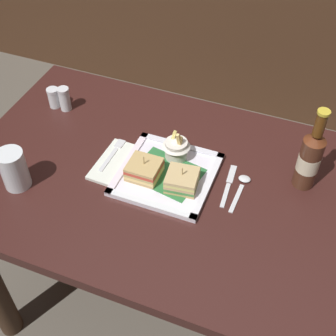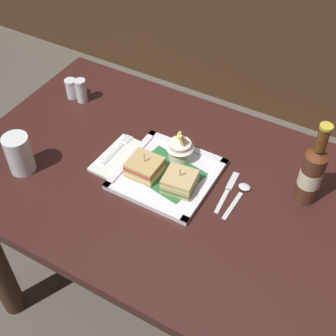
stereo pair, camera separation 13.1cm
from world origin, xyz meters
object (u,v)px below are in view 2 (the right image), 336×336
Objects in this scene: water_glass at (20,156)px; fork at (119,147)px; fries_cup at (180,147)px; sandwich_half_right at (180,182)px; beer_bottle at (312,173)px; spoon at (241,192)px; dining_table at (169,213)px; salt_shaker at (72,90)px; sandwich_half_left at (145,167)px; knife at (228,190)px; square_plate at (167,174)px; pepper_shaker at (81,92)px.

fork is at bearing 45.63° from water_glass.
fries_cup is 0.46m from water_glass.
beer_bottle reaches higher than sandwich_half_right.
dining_table is at bearing -164.63° from spoon.
beer_bottle is 3.78× the size of salt_shaker.
sandwich_half_left is 0.12m from fries_cup.
beer_bottle is (0.43, 0.14, 0.07)m from sandwich_half_left.
square_plate is at bearing -168.17° from knife.
fork is at bearing -176.62° from spoon.
salt_shaker reaches higher than dining_table.
sandwich_half_right reaches higher than dining_table.
fork is (-0.24, 0.05, -0.02)m from sandwich_half_right.
sandwich_half_right is at bearing -154.68° from spoon.
knife is 0.04m from spoon.
knife reaches higher than dining_table.
fries_cup reaches higher than sandwich_half_right.
beer_bottle reaches higher than knife.
fries_cup is at bearing 172.07° from spoon.
dining_table is 0.54m from salt_shaker.
fries_cup reaches higher than knife.
spoon is 0.69m from salt_shaker.
dining_table is 0.20m from sandwich_half_left.
beer_bottle is at bearing 24.11° from spoon.
spoon is (0.21, 0.05, -0.00)m from square_plate.
beer_bottle reaches higher than fries_cup.
salt_shaker is (-0.29, 0.14, 0.02)m from fork.
fries_cup reaches higher than pepper_shaker.
knife is at bearing -11.20° from salt_shaker.
pepper_shaker is at bearing 168.03° from knife.
dining_table is at bearing 157.59° from sandwich_half_right.
water_glass is (-0.38, -0.18, 0.05)m from square_plate.
fork is at bearing 167.98° from sandwich_half_right.
pepper_shaker reaches higher than fork.
fries_cup is at bearing 167.83° from knife.
pepper_shaker is at bearing 168.11° from fries_cup.
dining_table is 0.25m from fork.
beer_bottle is (0.37, 0.12, 0.09)m from square_plate.
beer_bottle is at bearing 22.04° from knife.
beer_bottle is at bearing 9.65° from fork.
fries_cup is at bearing 89.17° from square_plate.
water_glass reaches higher than knife.
spoon is at bearing 25.32° from sandwich_half_right.
knife is (0.18, 0.04, -0.00)m from square_plate.
pepper_shaker is at bearing 158.22° from sandwich_half_right.
sandwich_half_left is at bearing -153.34° from square_plate.
square_plate is 0.18m from knife.
fries_cup is at bearing 60.60° from sandwich_half_left.
fork is 2.02× the size of salt_shaker.
salt_shaker is (-0.48, 0.17, 0.18)m from dining_table.
fries_cup is at bearing 34.02° from water_glass.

